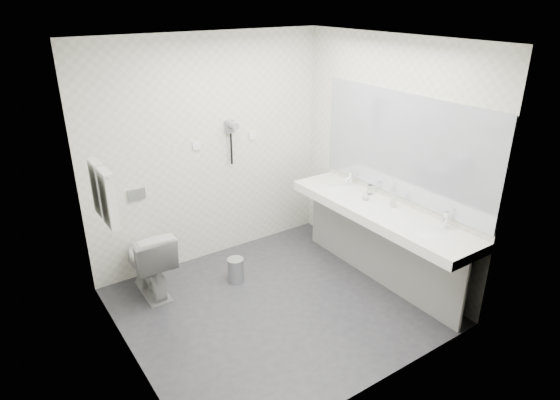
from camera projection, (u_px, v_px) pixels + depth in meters
floor at (276, 306)px, 4.79m from camera, size 2.80×2.80×0.00m
ceiling at (275, 41)px, 3.80m from camera, size 2.80×2.80×0.00m
wall_back at (209, 152)px, 5.28m from camera, size 2.80×0.00×2.80m
wall_front at (381, 247)px, 3.30m from camera, size 2.80×0.00×2.80m
wall_left at (118, 229)px, 3.57m from camera, size 0.00×2.60×2.60m
wall_right at (388, 160)px, 5.02m from camera, size 0.00×2.60×2.60m
vanity_counter at (379, 212)px, 4.90m from camera, size 0.55×2.20×0.10m
vanity_panel at (377, 249)px, 5.08m from camera, size 0.03×2.15×0.75m
vanity_post_near at (463, 295)px, 4.31m from camera, size 0.06×0.06×0.75m
vanity_post_far at (318, 213)px, 5.89m from camera, size 0.06×0.06×0.75m
mirror at (403, 147)px, 4.78m from camera, size 0.02×2.20×1.05m
basin_near at (431, 234)px, 4.39m from camera, size 0.40×0.31×0.05m
basin_far at (337, 189)px, 5.38m from camera, size 0.40×0.31×0.05m
faucet_near at (446, 220)px, 4.46m from camera, size 0.04×0.04×0.15m
faucet_far at (351, 178)px, 5.44m from camera, size 0.04×0.04×0.15m
soap_bottle_a at (393, 201)px, 4.89m from camera, size 0.08×0.08×0.12m
soap_bottle_b at (365, 195)px, 5.06m from camera, size 0.10×0.10×0.10m
glass_left at (370, 190)px, 5.20m from camera, size 0.07×0.07×0.10m
toilet at (149, 260)px, 4.88m from camera, size 0.43×0.73×0.73m
flush_plate at (137, 194)px, 4.94m from camera, size 0.18×0.02×0.12m
pedal_bin at (236, 270)px, 5.16m from camera, size 0.18×0.18×0.25m
bin_lid at (235, 260)px, 5.11m from camera, size 0.18×0.18×0.02m
towel_rail at (98, 168)px, 3.89m from camera, size 0.02×0.62×0.02m
towel_near at (108, 199)px, 3.88m from camera, size 0.07×0.24×0.48m
towel_far at (98, 188)px, 4.09m from camera, size 0.07×0.24×0.48m
dryer_cradle at (230, 127)px, 5.28m from camera, size 0.10×0.04×0.14m
dryer_barrel at (233, 125)px, 5.22m from camera, size 0.08×0.14×0.08m
dryer_cord at (231, 149)px, 5.37m from camera, size 0.02×0.02×0.35m
switch_plate_a at (197, 145)px, 5.15m from camera, size 0.09×0.02×0.09m
switch_plate_b at (253, 135)px, 5.51m from camera, size 0.09×0.02×0.09m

